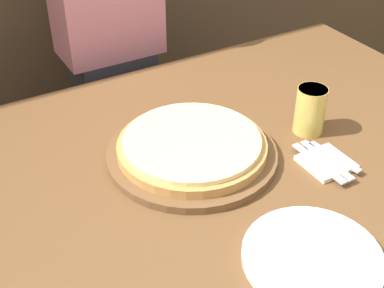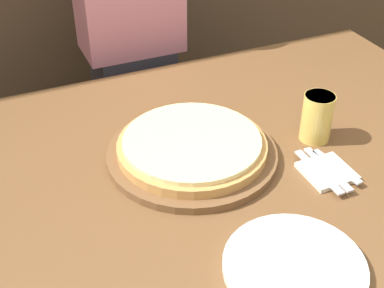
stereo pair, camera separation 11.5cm
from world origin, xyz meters
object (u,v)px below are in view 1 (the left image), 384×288
object	(u,v)px
pizza_on_board	(192,149)
dinner_knife	(327,160)
dinner_plate	(312,257)
beer_glass	(310,108)
fork	(319,163)
spoon	(335,157)
diner_person	(112,65)

from	to	relation	value
pizza_on_board	dinner_knife	xyz separation A→B (m)	(0.26, -0.19, -0.01)
pizza_on_board	dinner_plate	distance (m)	0.41
beer_glass	dinner_plate	distance (m)	0.46
pizza_on_board	fork	world-z (taller)	pizza_on_board
fork	beer_glass	bearing A→B (deg)	59.18
fork	dinner_plate	bearing A→B (deg)	-133.05
beer_glass	fork	bearing A→B (deg)	-120.82
pizza_on_board	spoon	world-z (taller)	pizza_on_board
dinner_knife	dinner_plate	bearing A→B (deg)	-136.35
dinner_plate	diner_person	size ratio (longest dim) A/B	0.21
pizza_on_board	spoon	distance (m)	0.34
beer_glass	dinner_knife	xyz separation A→B (m)	(-0.06, -0.14, -0.05)
dinner_knife	diner_person	xyz separation A→B (m)	(-0.19, 0.88, -0.09)
pizza_on_board	fork	xyz separation A→B (m)	(0.24, -0.19, -0.01)
dinner_knife	spoon	world-z (taller)	same
beer_glass	spoon	distance (m)	0.15
dinner_plate	dinner_knife	distance (m)	0.32
pizza_on_board	dinner_plate	size ratio (longest dim) A/B	1.52
dinner_plate	spoon	world-z (taller)	dinner_plate
dinner_plate	dinner_knife	world-z (taller)	dinner_plate
pizza_on_board	dinner_knife	world-z (taller)	pizza_on_board
fork	dinner_knife	bearing A→B (deg)	0.00
beer_glass	diner_person	distance (m)	0.79
diner_person	pizza_on_board	bearing A→B (deg)	-96.07
dinner_plate	fork	xyz separation A→B (m)	(0.20, 0.22, 0.01)
pizza_on_board	fork	size ratio (longest dim) A/B	2.36
diner_person	dinner_plate	bearing A→B (deg)	-92.04
dinner_knife	spoon	distance (m)	0.02
pizza_on_board	spoon	size ratio (longest dim) A/B	2.76
beer_glass	spoon	bearing A→B (deg)	-102.98
beer_glass	dinner_plate	bearing A→B (deg)	-128.82
pizza_on_board	spoon	bearing A→B (deg)	-32.74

